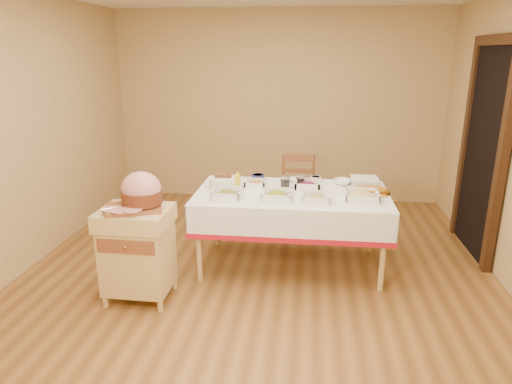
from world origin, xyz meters
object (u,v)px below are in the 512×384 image
ham_on_board (140,193)px  bread_basket (223,182)px  plate_stack (364,182)px  preserve_jar_left (285,182)px  butcher_cart (138,248)px  dining_chair (297,194)px  preserve_jar_right (300,181)px  mustard_bottle (237,181)px  dining_table (291,208)px  brass_platter (370,191)px

ham_on_board → bread_basket: ham_on_board is taller
ham_on_board → plate_stack: 2.19m
ham_on_board → preserve_jar_left: ham_on_board is taller
butcher_cart → bread_basket: bearing=56.0°
ham_on_board → bread_basket: (0.53, 0.82, -0.13)m
butcher_cart → dining_chair: dining_chair is taller
preserve_jar_right → mustard_bottle: (-0.60, -0.17, 0.03)m
dining_table → brass_platter: (0.73, 0.05, 0.18)m
plate_stack → brass_platter: plate_stack is taller
dining_table → preserve_jar_left: bearing=116.1°
preserve_jar_left → bread_basket: bearing=-172.7°
dining_table → mustard_bottle: (-0.53, 0.04, 0.24)m
bread_basket → plate_stack: bread_basket is taller
dining_table → mustard_bottle: size_ratio=10.07×
preserve_jar_right → plate_stack: 0.65m
ham_on_board → plate_stack: (1.92, 1.05, -0.14)m
preserve_jar_left → plate_stack: (0.78, 0.16, -0.01)m
dining_chair → brass_platter: (0.70, -0.86, 0.32)m
preserve_jar_left → plate_stack: 0.80m
dining_chair → dining_table: bearing=-92.0°
butcher_cart → dining_table: bearing=31.9°
preserve_jar_left → mustard_bottle: (-0.46, -0.11, 0.03)m
dining_table → butcher_cart: (-1.25, -0.78, -0.14)m
dining_table → bread_basket: 0.71m
bread_basket → mustard_bottle: bearing=-12.0°
mustard_bottle → ham_on_board: bearing=-130.6°
butcher_cart → mustard_bottle: 1.16m
dining_table → brass_platter: size_ratio=4.86×
butcher_cart → dining_chair: size_ratio=0.89×
preserve_jar_left → butcher_cart: bearing=-141.6°
butcher_cart → preserve_jar_right: 1.69m
preserve_jar_right → mustard_bottle: mustard_bottle is taller
mustard_bottle → plate_stack: 1.27m
plate_stack → ham_on_board: bearing=-151.2°
dining_table → bread_basket: bread_basket is taller
ham_on_board → plate_stack: ham_on_board is taller
dining_chair → preserve_jar_left: (-0.11, -0.75, 0.35)m
dining_table → plate_stack: size_ratio=6.91×
preserve_jar_right → bread_basket: size_ratio=0.42×
butcher_cart → dining_chair: bearing=52.6°
dining_table → dining_chair: (0.03, 0.90, -0.13)m
plate_stack → brass_platter: bearing=-84.6°
butcher_cart → plate_stack: plate_stack is taller
bread_basket → preserve_jar_right: bearing=10.8°
dining_chair → preserve_jar_right: size_ratio=7.69×
preserve_jar_left → brass_platter: preserve_jar_left is taller
butcher_cart → bread_basket: 1.09m
butcher_cart → preserve_jar_right: size_ratio=6.84×
plate_stack → mustard_bottle: bearing=-167.9°
butcher_cart → ham_on_board: bearing=38.0°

